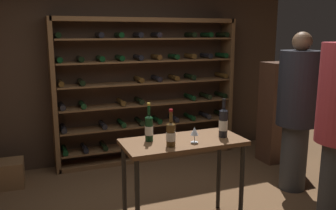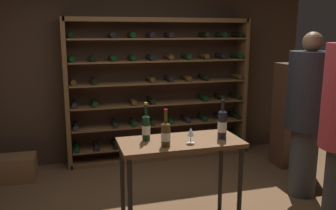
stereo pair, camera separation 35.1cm
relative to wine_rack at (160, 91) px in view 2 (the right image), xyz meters
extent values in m
cube|color=#3D2B1E|center=(-0.40, 0.21, 0.36)|extent=(5.57, 0.10, 2.80)
cube|color=brown|center=(-1.34, 0.00, 0.01)|extent=(0.06, 0.32, 2.09)
cube|color=brown|center=(1.32, 0.00, 0.01)|extent=(0.06, 0.32, 2.09)
cube|color=brown|center=(-0.01, 0.00, 1.02)|extent=(2.67, 0.32, 0.06)
cube|color=brown|center=(-0.01, 0.00, -1.01)|extent=(2.67, 0.32, 0.06)
cube|color=brown|center=(-0.01, 0.00, -0.82)|extent=(2.59, 0.32, 0.02)
cylinder|color=black|center=(-1.24, 0.00, -0.76)|extent=(0.08, 0.30, 0.08)
cylinder|color=black|center=(-0.97, 0.00, -0.76)|extent=(0.08, 0.30, 0.08)
cylinder|color=black|center=(-0.69, 0.00, -0.76)|extent=(0.08, 0.30, 0.08)
cylinder|color=black|center=(-0.15, 0.00, -0.76)|extent=(0.08, 0.30, 0.08)
cylinder|color=#4C3314|center=(0.13, 0.00, -0.76)|extent=(0.08, 0.30, 0.08)
cylinder|color=black|center=(0.40, 0.00, -0.76)|extent=(0.08, 0.30, 0.08)
cylinder|color=black|center=(0.67, 0.00, -0.76)|extent=(0.08, 0.30, 0.08)
cylinder|color=black|center=(0.95, 0.00, -0.76)|extent=(0.08, 0.30, 0.08)
cylinder|color=black|center=(1.22, 0.00, -0.76)|extent=(0.08, 0.30, 0.08)
cube|color=brown|center=(-0.01, 0.00, -0.50)|extent=(2.59, 0.32, 0.02)
cylinder|color=black|center=(-1.24, 0.00, -0.45)|extent=(0.08, 0.30, 0.08)
cylinder|color=black|center=(-0.69, 0.00, -0.45)|extent=(0.08, 0.30, 0.08)
cylinder|color=black|center=(-0.42, 0.00, -0.45)|extent=(0.08, 0.30, 0.08)
cylinder|color=black|center=(-0.15, 0.00, -0.45)|extent=(0.08, 0.30, 0.08)
cylinder|color=black|center=(0.13, 0.00, -0.45)|extent=(0.08, 0.30, 0.08)
cylinder|color=black|center=(0.40, 0.00, -0.45)|extent=(0.08, 0.30, 0.08)
cylinder|color=black|center=(0.67, 0.00, -0.45)|extent=(0.08, 0.30, 0.08)
cylinder|color=black|center=(0.95, 0.00, -0.45)|extent=(0.08, 0.30, 0.08)
cylinder|color=black|center=(1.22, 0.00, -0.45)|extent=(0.08, 0.30, 0.08)
cube|color=brown|center=(-0.01, 0.00, -0.19)|extent=(2.59, 0.32, 0.02)
cylinder|color=black|center=(-1.24, 0.00, -0.13)|extent=(0.08, 0.30, 0.08)
cylinder|color=black|center=(-0.97, 0.00, -0.13)|extent=(0.08, 0.30, 0.08)
cylinder|color=#4C3314|center=(-0.42, 0.00, -0.13)|extent=(0.08, 0.30, 0.08)
cylinder|color=black|center=(-0.15, 0.00, -0.13)|extent=(0.08, 0.30, 0.08)
cylinder|color=black|center=(0.67, 0.00, -0.13)|extent=(0.08, 0.30, 0.08)
cylinder|color=black|center=(0.95, 0.00, -0.13)|extent=(0.08, 0.30, 0.08)
cylinder|color=black|center=(1.22, 0.00, -0.13)|extent=(0.08, 0.30, 0.08)
cube|color=brown|center=(-0.01, 0.00, 0.13)|extent=(2.59, 0.32, 0.02)
cylinder|color=#4C3314|center=(-1.24, 0.00, 0.19)|extent=(0.08, 0.30, 0.08)
cylinder|color=black|center=(-0.97, 0.00, 0.19)|extent=(0.08, 0.30, 0.08)
cylinder|color=#4C3314|center=(-0.15, 0.00, 0.19)|extent=(0.08, 0.30, 0.08)
cylinder|color=black|center=(0.13, 0.00, 0.19)|extent=(0.08, 0.30, 0.08)
cylinder|color=#4C3314|center=(0.40, 0.00, 0.19)|extent=(0.08, 0.30, 0.08)
cylinder|color=black|center=(0.67, 0.00, 0.19)|extent=(0.08, 0.30, 0.08)
cylinder|color=#4C3314|center=(1.22, 0.00, 0.19)|extent=(0.08, 0.30, 0.08)
cube|color=brown|center=(-0.01, 0.00, 0.45)|extent=(2.59, 0.32, 0.02)
cylinder|color=black|center=(-1.24, 0.00, 0.50)|extent=(0.08, 0.30, 0.08)
cylinder|color=black|center=(-0.97, 0.00, 0.50)|extent=(0.08, 0.30, 0.08)
cylinder|color=black|center=(-0.69, 0.00, 0.50)|extent=(0.08, 0.30, 0.08)
cylinder|color=black|center=(-0.42, 0.00, 0.50)|extent=(0.08, 0.30, 0.08)
cylinder|color=black|center=(-0.15, 0.00, 0.50)|extent=(0.08, 0.30, 0.08)
cylinder|color=#4C3314|center=(0.13, 0.00, 0.50)|extent=(0.08, 0.30, 0.08)
cylinder|color=black|center=(0.40, 0.00, 0.50)|extent=(0.08, 0.30, 0.08)
cylinder|color=#4C3314|center=(0.67, 0.00, 0.50)|extent=(0.08, 0.30, 0.08)
cylinder|color=black|center=(0.95, 0.00, 0.50)|extent=(0.08, 0.30, 0.08)
cylinder|color=black|center=(1.22, 0.00, 0.50)|extent=(0.08, 0.30, 0.08)
cube|color=brown|center=(-0.01, 0.00, 0.76)|extent=(2.59, 0.32, 0.02)
cylinder|color=black|center=(-1.24, 0.00, 0.82)|extent=(0.08, 0.30, 0.08)
cylinder|color=black|center=(-0.69, 0.00, 0.82)|extent=(0.08, 0.30, 0.08)
cylinder|color=black|center=(-0.42, 0.00, 0.82)|extent=(0.08, 0.30, 0.08)
cylinder|color=black|center=(-0.15, 0.00, 0.82)|extent=(0.08, 0.30, 0.08)
cylinder|color=black|center=(0.13, 0.00, 0.82)|extent=(0.08, 0.30, 0.08)
cylinder|color=black|center=(0.67, 0.00, 0.82)|extent=(0.08, 0.30, 0.08)
cylinder|color=black|center=(0.95, 0.00, 0.82)|extent=(0.08, 0.30, 0.08)
cylinder|color=black|center=(1.22, 0.00, 0.82)|extent=(0.08, 0.30, 0.08)
cube|color=brown|center=(-0.33, -1.99, -0.16)|extent=(1.15, 0.54, 0.04)
cylinder|color=black|center=(-0.85, -2.21, -0.61)|extent=(0.04, 0.04, 0.86)
cylinder|color=black|center=(0.19, -2.21, -0.61)|extent=(0.04, 0.04, 0.86)
cylinder|color=black|center=(-0.85, -1.77, -0.61)|extent=(0.04, 0.04, 0.86)
cylinder|color=black|center=(0.19, -1.77, -0.61)|extent=(0.04, 0.04, 0.86)
cylinder|color=#323232|center=(1.29, -1.67, -0.63)|extent=(0.31, 0.31, 0.81)
cylinder|color=black|center=(1.29, -1.67, 0.21)|extent=(0.48, 0.48, 0.88)
sphere|color=brown|center=(1.29, -1.67, 0.75)|extent=(0.22, 0.22, 0.22)
cube|color=brown|center=(-2.02, -0.31, -0.88)|extent=(0.49, 0.36, 0.33)
cube|color=#4C2D1E|center=(1.73, -0.79, -0.30)|extent=(0.44, 0.36, 1.47)
cylinder|color=black|center=(0.07, -2.04, -0.01)|extent=(0.08, 0.08, 0.26)
cone|color=black|center=(0.07, -2.04, 0.13)|extent=(0.08, 0.08, 0.03)
cylinder|color=black|center=(0.07, -2.04, 0.18)|extent=(0.03, 0.03, 0.07)
cylinder|color=black|center=(0.07, -2.04, 0.22)|extent=(0.03, 0.03, 0.02)
cylinder|color=silver|center=(0.07, -2.04, -0.03)|extent=(0.09, 0.09, 0.10)
cylinder|color=black|center=(-0.64, -1.89, -0.03)|extent=(0.07, 0.07, 0.22)
cone|color=black|center=(-0.64, -1.89, 0.09)|extent=(0.07, 0.07, 0.03)
cylinder|color=black|center=(-0.64, -1.89, 0.15)|extent=(0.03, 0.03, 0.09)
cylinder|color=#B7932D|center=(-0.64, -1.89, 0.21)|extent=(0.03, 0.03, 0.02)
cylinder|color=silver|center=(-0.64, -1.89, -0.04)|extent=(0.08, 0.08, 0.09)
cylinder|color=#4C3314|center=(-0.51, -2.12, -0.04)|extent=(0.08, 0.08, 0.20)
cone|color=#4C3314|center=(-0.51, -2.12, 0.07)|extent=(0.08, 0.08, 0.03)
cylinder|color=#4C3314|center=(-0.51, -2.12, 0.13)|extent=(0.03, 0.03, 0.09)
cylinder|color=maroon|center=(-0.51, -2.12, 0.18)|extent=(0.03, 0.03, 0.02)
cylinder|color=silver|center=(-0.51, -2.12, -0.05)|extent=(0.08, 0.08, 0.08)
cylinder|color=silver|center=(-0.27, -2.09, -0.14)|extent=(0.07, 0.07, 0.00)
cylinder|color=silver|center=(-0.27, -2.09, -0.10)|extent=(0.01, 0.01, 0.07)
cone|color=silver|center=(-0.27, -2.09, -0.03)|extent=(0.07, 0.07, 0.07)
cylinder|color=#590A14|center=(-0.27, -2.09, -0.05)|extent=(0.04, 0.04, 0.03)
camera|label=1|loc=(-1.65, -4.89, 0.85)|focal=37.79mm
camera|label=2|loc=(-1.31, -5.01, 0.85)|focal=37.79mm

